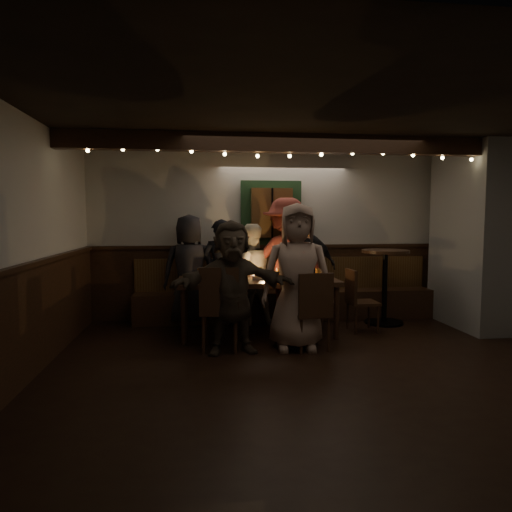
{
  "coord_description": "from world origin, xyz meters",
  "views": [
    {
      "loc": [
        -1.32,
        -4.62,
        1.59
      ],
      "look_at": [
        -0.54,
        1.6,
        1.05
      ],
      "focal_mm": 32.0,
      "sensor_mm": 36.0,
      "label": 1
    }
  ],
  "objects": [
    {
      "name": "room",
      "position": [
        1.07,
        1.42,
        1.07
      ],
      "size": [
        6.02,
        5.01,
        2.62
      ],
      "color": "black",
      "rests_on": "ground"
    },
    {
      "name": "dining_table",
      "position": [
        -0.54,
        1.4,
        0.69
      ],
      "size": [
        2.12,
        0.91,
        0.92
      ],
      "color": "black",
      "rests_on": "ground"
    },
    {
      "name": "chair_near_left",
      "position": [
        -1.09,
        0.66,
        0.57
      ],
      "size": [
        0.51,
        0.51,
        1.01
      ],
      "color": "black",
      "rests_on": "ground"
    },
    {
      "name": "chair_near_right",
      "position": [
        0.0,
        0.55,
        0.53
      ],
      "size": [
        0.48,
        0.48,
        0.94
      ],
      "color": "black",
      "rests_on": "ground"
    },
    {
      "name": "chair_end",
      "position": [
        0.85,
        1.39,
        0.49
      ],
      "size": [
        0.4,
        0.4,
        0.87
      ],
      "color": "black",
      "rests_on": "ground"
    },
    {
      "name": "high_top",
      "position": [
        1.41,
        1.8,
        0.7
      ],
      "size": [
        0.69,
        0.69,
        1.1
      ],
      "color": "black",
      "rests_on": "ground"
    },
    {
      "name": "person_a",
      "position": [
        -1.46,
        2.11,
        0.81
      ],
      "size": [
        0.8,
        0.52,
        1.62
      ],
      "primitive_type": "imported",
      "rotation": [
        0.0,
        0.0,
        3.14
      ],
      "color": "black",
      "rests_on": "ground"
    },
    {
      "name": "person_b",
      "position": [
        -1.01,
        2.06,
        0.78
      ],
      "size": [
        0.6,
        0.42,
        1.55
      ],
      "primitive_type": "imported",
      "rotation": [
        0.0,
        0.0,
        3.05
      ],
      "color": "black",
      "rests_on": "ground"
    },
    {
      "name": "person_c",
      "position": [
        -0.58,
        2.03,
        0.74
      ],
      "size": [
        0.79,
        0.65,
        1.49
      ],
      "primitive_type": "imported",
      "rotation": [
        0.0,
        0.0,
        3.27
      ],
      "color": "beige",
      "rests_on": "ground"
    },
    {
      "name": "person_d",
      "position": [
        -0.03,
        2.02,
        0.93
      ],
      "size": [
        1.28,
        0.83,
        1.87
      ],
      "primitive_type": "imported",
      "rotation": [
        0.0,
        0.0,
        3.03
      ],
      "color": "maroon",
      "rests_on": "ground"
    },
    {
      "name": "person_e",
      "position": [
        0.23,
        2.04,
        0.84
      ],
      "size": [
        0.98,
        0.41,
        1.67
      ],
      "primitive_type": "imported",
      "rotation": [
        0.0,
        0.0,
        3.14
      ],
      "color": "black",
      "rests_on": "ground"
    },
    {
      "name": "person_f",
      "position": [
        -0.95,
        0.63,
        0.78
      ],
      "size": [
        1.47,
        0.57,
        1.56
      ],
      "primitive_type": "imported",
      "rotation": [
        0.0,
        0.0,
        0.08
      ],
      "color": "#44372C",
      "rests_on": "ground"
    },
    {
      "name": "person_g",
      "position": [
        -0.16,
        0.68,
        0.88
      ],
      "size": [
        0.91,
        0.64,
        1.76
      ],
      "primitive_type": "imported",
      "rotation": [
        0.0,
        0.0,
        -0.09
      ],
      "color": "tan",
      "rests_on": "ground"
    }
  ]
}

